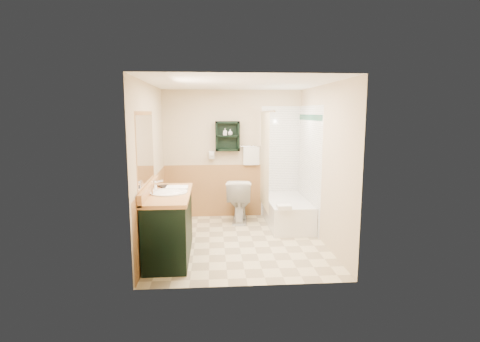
% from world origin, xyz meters
% --- Properties ---
extents(floor, '(3.00, 3.00, 0.00)m').
position_xyz_m(floor, '(0.00, 0.00, 0.00)').
color(floor, beige).
rests_on(floor, ground).
extents(back_wall, '(2.60, 0.04, 2.40)m').
position_xyz_m(back_wall, '(0.00, 1.52, 1.20)').
color(back_wall, beige).
rests_on(back_wall, ground).
extents(left_wall, '(0.04, 3.00, 2.40)m').
position_xyz_m(left_wall, '(-1.32, 0.00, 1.20)').
color(left_wall, beige).
rests_on(left_wall, ground).
extents(right_wall, '(0.04, 3.00, 2.40)m').
position_xyz_m(right_wall, '(1.32, 0.00, 1.20)').
color(right_wall, beige).
rests_on(right_wall, ground).
extents(ceiling, '(2.60, 3.00, 0.04)m').
position_xyz_m(ceiling, '(0.00, 0.00, 2.42)').
color(ceiling, white).
rests_on(ceiling, back_wall).
extents(wainscot_left, '(2.98, 2.98, 1.00)m').
position_xyz_m(wainscot_left, '(-1.29, 0.00, 0.50)').
color(wainscot_left, '#B47849').
rests_on(wainscot_left, left_wall).
extents(wainscot_back, '(2.58, 2.58, 1.00)m').
position_xyz_m(wainscot_back, '(0.00, 1.49, 0.50)').
color(wainscot_back, '#B47849').
rests_on(wainscot_back, back_wall).
extents(mirror_frame, '(1.30, 1.30, 1.00)m').
position_xyz_m(mirror_frame, '(-1.27, -0.55, 1.50)').
color(mirror_frame, olive).
rests_on(mirror_frame, left_wall).
extents(mirror_glass, '(1.20, 1.20, 0.90)m').
position_xyz_m(mirror_glass, '(-1.27, -0.55, 1.50)').
color(mirror_glass, white).
rests_on(mirror_glass, left_wall).
extents(tile_right, '(1.50, 1.50, 2.10)m').
position_xyz_m(tile_right, '(1.28, 0.75, 1.05)').
color(tile_right, white).
rests_on(tile_right, right_wall).
extents(tile_back, '(0.95, 0.95, 2.10)m').
position_xyz_m(tile_back, '(1.03, 1.48, 1.05)').
color(tile_back, white).
rests_on(tile_back, back_wall).
extents(tile_accent, '(1.50, 1.50, 0.10)m').
position_xyz_m(tile_accent, '(1.27, 0.75, 1.90)').
color(tile_accent, '#144834').
rests_on(tile_accent, right_wall).
extents(wall_shelf, '(0.45, 0.15, 0.55)m').
position_xyz_m(wall_shelf, '(-0.10, 1.41, 1.55)').
color(wall_shelf, black).
rests_on(wall_shelf, back_wall).
extents(hair_dryer, '(0.10, 0.24, 0.18)m').
position_xyz_m(hair_dryer, '(-0.40, 1.43, 1.20)').
color(hair_dryer, silver).
rests_on(hair_dryer, back_wall).
extents(towel_bar, '(0.40, 0.06, 0.40)m').
position_xyz_m(towel_bar, '(0.35, 1.45, 1.35)').
color(towel_bar, silver).
rests_on(towel_bar, back_wall).
extents(curtain_rod, '(0.03, 1.60, 0.03)m').
position_xyz_m(curtain_rod, '(0.53, 0.75, 2.00)').
color(curtain_rod, silver).
rests_on(curtain_rod, back_wall).
extents(shower_curtain, '(1.05, 1.05, 1.70)m').
position_xyz_m(shower_curtain, '(0.53, 0.92, 1.15)').
color(shower_curtain, beige).
rests_on(shower_curtain, curtain_rod).
extents(vanity, '(0.59, 1.42, 0.90)m').
position_xyz_m(vanity, '(-0.99, -0.51, 0.45)').
color(vanity, black).
rests_on(vanity, ground).
extents(bathtub, '(0.70, 1.50, 0.46)m').
position_xyz_m(bathtub, '(0.93, 0.86, 0.23)').
color(bathtub, white).
rests_on(bathtub, ground).
extents(toilet, '(0.53, 0.84, 0.78)m').
position_xyz_m(toilet, '(0.10, 1.13, 0.39)').
color(toilet, white).
rests_on(toilet, ground).
extents(counter_towel, '(0.31, 0.24, 0.04)m').
position_xyz_m(counter_towel, '(-0.90, -0.28, 0.92)').
color(counter_towel, silver).
rests_on(counter_towel, vanity).
extents(vanity_book, '(0.15, 0.09, 0.21)m').
position_xyz_m(vanity_book, '(-1.16, -0.14, 1.00)').
color(vanity_book, black).
rests_on(vanity_book, vanity).
extents(tub_towel, '(0.22, 0.18, 0.07)m').
position_xyz_m(tub_towel, '(0.74, 0.15, 0.50)').
color(tub_towel, silver).
rests_on(tub_towel, bathtub).
extents(soap_bottle_a, '(0.11, 0.14, 0.06)m').
position_xyz_m(soap_bottle_a, '(-0.14, 1.40, 1.59)').
color(soap_bottle_a, white).
rests_on(soap_bottle_a, wall_shelf).
extents(soap_bottle_b, '(0.12, 0.14, 0.09)m').
position_xyz_m(soap_bottle_b, '(-0.05, 1.40, 1.61)').
color(soap_bottle_b, white).
rests_on(soap_bottle_b, wall_shelf).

